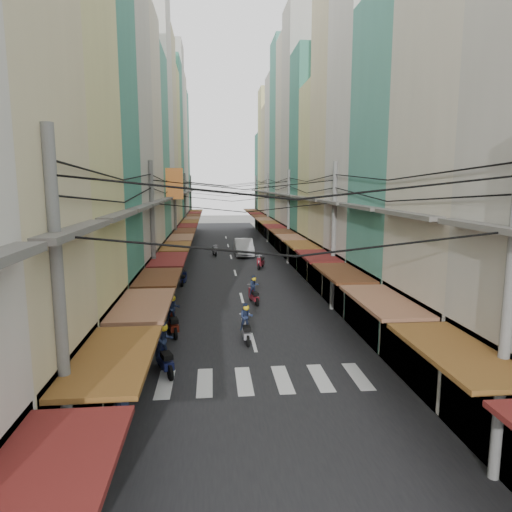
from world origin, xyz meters
TOP-DOWN VIEW (x-y plane):
  - ground at (0.00, 0.00)m, footprint 160.00×160.00m
  - road at (0.00, 20.00)m, footprint 10.00×80.00m
  - sidewalk_left at (-6.50, 20.00)m, footprint 3.00×80.00m
  - sidewalk_right at (6.50, 20.00)m, footprint 3.00×80.00m
  - crosswalk at (-0.00, -6.00)m, footprint 7.55×2.40m
  - building_row_left at (-7.92, 16.56)m, footprint 7.80×67.67m
  - building_row_right at (7.92, 16.45)m, footprint 7.80×68.98m
  - utility_poles at (0.00, 15.01)m, footprint 10.20×66.13m
  - white_car at (1.30, 22.79)m, footprint 5.82×2.31m
  - bicycle at (6.66, -3.00)m, footprint 1.66×0.98m
  - moving_scooters at (-1.71, 3.16)m, footprint 6.36×29.88m
  - parked_scooters at (4.78, -3.38)m, footprint 13.11×14.71m
  - pedestrians at (-4.09, 1.41)m, footprint 13.85×20.28m
  - market_umbrella at (6.57, -2.51)m, footprint 2.35×2.35m
  - traffic_sign at (5.14, -1.71)m, footprint 0.10×0.64m

SIDE VIEW (x-z plane):
  - ground at x=0.00m, z-range 0.00..0.00m
  - white_car at x=1.30m, z-range -1.02..1.02m
  - bicycle at x=6.66m, z-range -0.54..0.54m
  - road at x=0.00m, z-range 0.00..0.02m
  - crosswalk at x=0.00m, z-range 0.02..0.03m
  - sidewalk_left at x=-6.50m, z-range 0.00..0.06m
  - sidewalk_right at x=6.50m, z-range 0.00..0.06m
  - parked_scooters at x=4.78m, z-range -0.03..0.99m
  - moving_scooters at x=-1.71m, z-range -0.44..1.54m
  - pedestrians at x=-4.09m, z-range -0.05..2.14m
  - traffic_sign at x=5.14m, z-range 0.67..3.61m
  - market_umbrella at x=6.57m, z-range 0.95..3.43m
  - utility_poles at x=0.00m, z-range 2.49..10.69m
  - building_row_right at x=7.92m, z-range -1.89..20.71m
  - building_row_left at x=-7.92m, z-range -2.07..21.63m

